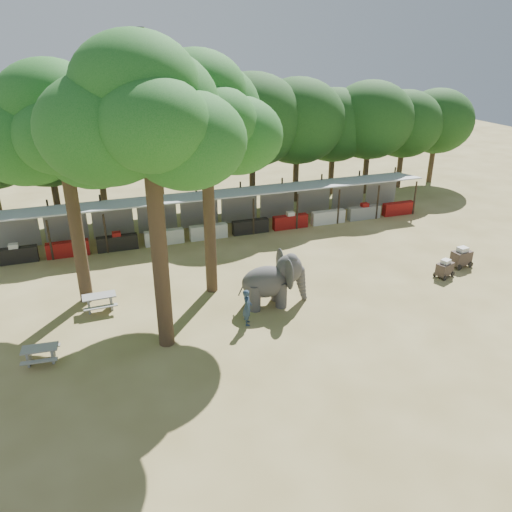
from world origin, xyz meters
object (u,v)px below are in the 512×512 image
object	(u,v)px
handler	(247,307)
picnic_table_far	(100,300)
elephant	(274,280)
picnic_table_near	(40,353)
cart_front	(445,268)
yard_tree_left	(57,128)
yard_tree_back	(201,116)
cart_back	(461,257)
yard_tree_center	(143,116)

from	to	relation	value
handler	picnic_table_far	size ratio (longest dim) A/B	1.10
elephant	picnic_table_near	world-z (taller)	elephant
elephant	cart_front	bearing A→B (deg)	2.72
yard_tree_left	elephant	xyz separation A→B (m)	(8.57, -3.53, -6.94)
handler	yard_tree_back	bearing A→B (deg)	25.03
elephant	cart_front	distance (m)	9.65
cart_front	cart_back	distance (m)	1.88
cart_front	handler	bearing A→B (deg)	165.25
yard_tree_center	elephant	distance (m)	9.82
yard_tree_back	cart_back	world-z (taller)	yard_tree_back
handler	cart_front	distance (m)	11.45
yard_tree_left	cart_front	size ratio (longest dim) A/B	9.34
picnic_table_far	cart_back	xyz separation A→B (m)	(19.20, -1.65, 0.08)
handler	picnic_table_near	distance (m)	8.53
handler	picnic_table_far	world-z (taller)	handler
handler	cart_back	size ratio (longest dim) A/B	1.34
elephant	picnic_table_far	bearing A→B (deg)	169.00
yard_tree_left	picnic_table_far	world-z (taller)	yard_tree_left
yard_tree_back	picnic_table_far	bearing A→B (deg)	-176.00
yard_tree_left	yard_tree_back	world-z (taller)	yard_tree_back
elephant	handler	world-z (taller)	elephant
yard_tree_back	yard_tree_center	bearing A→B (deg)	-126.86
elephant	yard_tree_back	bearing A→B (deg)	139.78
handler	cart_front	size ratio (longest dim) A/B	1.43
handler	picnic_table_near	world-z (taller)	handler
elephant	cart_front	xyz separation A→B (m)	(9.62, -0.27, -0.77)
picnic_table_near	cart_back	world-z (taller)	cart_back
yard_tree_center	cart_front	bearing A→B (deg)	4.53
handler	cart_back	bearing A→B (deg)	-68.53
yard_tree_back	yard_tree_left	bearing A→B (deg)	170.54
yard_tree_back	handler	distance (m)	8.64
picnic_table_far	handler	bearing A→B (deg)	-31.15
yard_tree_back	picnic_table_near	world-z (taller)	yard_tree_back
yard_tree_center	cart_front	size ratio (longest dim) A/B	10.20
cart_back	picnic_table_far	bearing A→B (deg)	167.81
elephant	yard_tree_left	bearing A→B (deg)	161.95
elephant	cart_back	distance (m)	11.36
picnic_table_near	yard_tree_back	bearing A→B (deg)	31.72
handler	picnic_table_far	xyz separation A→B (m)	(-6.09, 3.48, -0.36)
yard_tree_left	picnic_table_near	world-z (taller)	yard_tree_left
yard_tree_center	yard_tree_left	bearing A→B (deg)	120.96
yard_tree_center	picnic_table_far	size ratio (longest dim) A/B	7.85
yard_tree_center	handler	size ratio (longest dim) A/B	7.11
yard_tree_center	handler	bearing A→B (deg)	2.20
yard_tree_left	picnic_table_near	xyz separation A→B (m)	(-1.74, -4.89, -7.76)
cart_front	yard_tree_left	bearing A→B (deg)	148.15
yard_tree_left	cart_back	xyz separation A→B (m)	(19.89, -3.02, -7.63)
cart_front	yard_tree_back	bearing A→B (deg)	147.02
yard_tree_back	elephant	bearing A→B (deg)	-44.55
handler	yard_tree_center	bearing A→B (deg)	105.72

